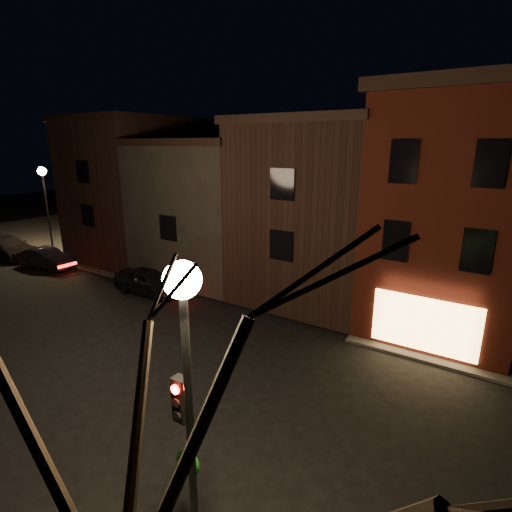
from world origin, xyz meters
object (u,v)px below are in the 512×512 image
at_px(parked_car_a, 148,281).
at_px(parked_car_b, 46,258).
at_px(bare_tree_right, 92,407).
at_px(traffic_signal, 186,438).
at_px(street_lamp_near, 186,346).
at_px(parked_car_c, 8,247).
at_px(street_lamp_far, 44,187).

distance_m(parked_car_a, parked_car_b, 9.56).
bearing_deg(bare_tree_right, traffic_signal, 122.41).
xyz_separation_m(bare_tree_right, parked_car_b, (-23.55, 12.49, -5.45)).
xyz_separation_m(street_lamp_near, parked_car_c, (-27.15, 9.87, -4.38)).
distance_m(street_lamp_near, parked_car_a, 17.01).
relative_size(street_lamp_near, bare_tree_right, 0.76).
bearing_deg(parked_car_c, parked_car_a, -91.43).
bearing_deg(bare_tree_right, parked_car_b, 152.06).
relative_size(traffic_signal, parked_car_c, 0.74).
distance_m(bare_tree_right, parked_car_a, 19.79).
distance_m(bare_tree_right, parked_car_b, 27.21).
bearing_deg(bare_tree_right, street_lamp_near, 117.47).
bearing_deg(street_lamp_near, parked_car_b, 155.82).
height_order(street_lamp_near, parked_car_c, street_lamp_near).
distance_m(street_lamp_near, street_lamp_far, 28.00).
relative_size(traffic_signal, parked_car_a, 0.94).
xyz_separation_m(traffic_signal, parked_car_c, (-26.55, 9.38, -2.01)).
relative_size(street_lamp_near, parked_car_c, 1.18).
distance_m(street_lamp_near, bare_tree_right, 2.98).
bearing_deg(street_lamp_far, parked_car_c, -129.99).
relative_size(parked_car_a, parked_car_b, 1.03).
height_order(street_lamp_near, bare_tree_right, bare_tree_right).
xyz_separation_m(parked_car_a, parked_car_b, (-9.55, -0.41, -0.04)).
height_order(traffic_signal, parked_car_c, traffic_signal).
height_order(street_lamp_far, parked_car_a, street_lamp_far).
bearing_deg(parked_car_b, bare_tree_right, -125.92).
distance_m(traffic_signal, parked_car_c, 28.23).
bearing_deg(street_lamp_near, bare_tree_right, -62.53).
bearing_deg(traffic_signal, parked_car_b, 156.32).
bearing_deg(traffic_signal, bare_tree_right, -57.59).
xyz_separation_m(traffic_signal, parked_car_a, (-12.10, 9.91, -2.07)).
xyz_separation_m(bare_tree_right, parked_car_c, (-28.45, 12.37, -5.35)).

